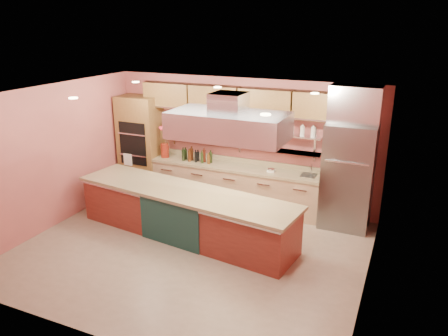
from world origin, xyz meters
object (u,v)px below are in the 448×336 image
at_px(refrigerator, 348,177).
at_px(copper_kettle, 204,122).
at_px(flower_vase, 165,150).
at_px(green_canister, 225,124).
at_px(island, 185,213).
at_px(kitchen_scale, 271,170).

bearing_deg(refrigerator, copper_kettle, 175.92).
xyz_separation_m(flower_vase, green_canister, (1.41, 0.22, 0.71)).
bearing_deg(island, green_canister, 97.45).
distance_m(refrigerator, flower_vase, 4.13).
distance_m(flower_vase, kitchen_scale, 2.57).
xyz_separation_m(refrigerator, green_canister, (-2.72, 0.23, 0.75)).
xyz_separation_m(island, copper_kettle, (-0.49, 1.87, 1.33)).
bearing_deg(copper_kettle, island, -75.21).
xyz_separation_m(flower_vase, copper_kettle, (0.91, 0.22, 0.69)).
height_order(flower_vase, green_canister, green_canister).
xyz_separation_m(island, flower_vase, (-1.40, 1.65, 0.64)).
bearing_deg(copper_kettle, flower_vase, -166.35).
height_order(refrigerator, kitchen_scale, refrigerator).
xyz_separation_m(refrigerator, kitchen_scale, (-1.56, 0.01, -0.08)).
bearing_deg(green_canister, flower_vase, -171.13).
height_order(refrigerator, copper_kettle, refrigerator).
height_order(refrigerator, island, refrigerator).
distance_m(island, green_canister, 2.31).
relative_size(kitchen_scale, green_canister, 0.86).
distance_m(refrigerator, green_canister, 2.83).
xyz_separation_m(refrigerator, flower_vase, (-4.13, 0.01, 0.04)).
distance_m(flower_vase, green_canister, 1.59).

